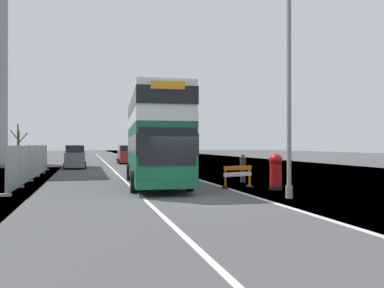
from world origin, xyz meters
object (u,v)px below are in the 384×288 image
(lamppost_foreground, at_px, (289,93))
(roadworks_barrier, at_px, (238,174))
(red_pillar_postbox, at_px, (276,170))
(pedestrian_at_kerb, at_px, (243,168))
(car_oncoming_near, at_px, (75,157))
(double_decker_bus, at_px, (155,137))
(car_receding_mid, at_px, (126,155))

(lamppost_foreground, height_order, roadworks_barrier, lamppost_foreground)
(red_pillar_postbox, relative_size, pedestrian_at_kerb, 1.04)
(car_oncoming_near, relative_size, pedestrian_at_kerb, 2.50)
(double_decker_bus, xyz_separation_m, roadworks_barrier, (3.76, -2.53, -1.92))
(car_receding_mid, distance_m, pedestrian_at_kerb, 24.71)
(double_decker_bus, relative_size, car_receding_mid, 2.42)
(double_decker_bus, distance_m, car_oncoming_near, 16.74)
(car_oncoming_near, height_order, car_receding_mid, car_oncoming_near)
(double_decker_bus, relative_size, lamppost_foreground, 1.19)
(red_pillar_postbox, height_order, roadworks_barrier, red_pillar_postbox)
(lamppost_foreground, height_order, car_receding_mid, lamppost_foreground)
(double_decker_bus, bearing_deg, red_pillar_postbox, -36.48)
(red_pillar_postbox, height_order, car_receding_mid, car_receding_mid)
(car_oncoming_near, xyz_separation_m, pedestrian_at_kerb, (9.66, -16.07, -0.17))
(roadworks_barrier, bearing_deg, red_pillar_postbox, -42.42)
(double_decker_bus, height_order, lamppost_foreground, lamppost_foreground)
(double_decker_bus, xyz_separation_m, red_pillar_postbox, (5.18, -3.83, -1.65))
(lamppost_foreground, distance_m, roadworks_barrier, 5.45)
(red_pillar_postbox, relative_size, roadworks_barrier, 1.02)
(red_pillar_postbox, bearing_deg, double_decker_bus, 143.52)
(pedestrian_at_kerb, bearing_deg, lamppost_foreground, -96.79)
(roadworks_barrier, height_order, car_oncoming_near, car_oncoming_near)
(car_oncoming_near, distance_m, pedestrian_at_kerb, 18.75)
(car_receding_mid, bearing_deg, roadworks_barrier, -83.86)
(roadworks_barrier, xyz_separation_m, car_receding_mid, (-2.89, 26.83, 0.31))
(car_receding_mid, bearing_deg, double_decker_bus, -92.06)
(lamppost_foreground, bearing_deg, red_pillar_postbox, 72.67)
(lamppost_foreground, height_order, car_oncoming_near, lamppost_foreground)
(lamppost_foreground, distance_m, pedestrian_at_kerb, 7.44)
(red_pillar_postbox, bearing_deg, car_oncoming_near, 116.14)
(red_pillar_postbox, xyz_separation_m, car_receding_mid, (-4.31, 28.13, 0.04))
(roadworks_barrier, relative_size, pedestrian_at_kerb, 1.02)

